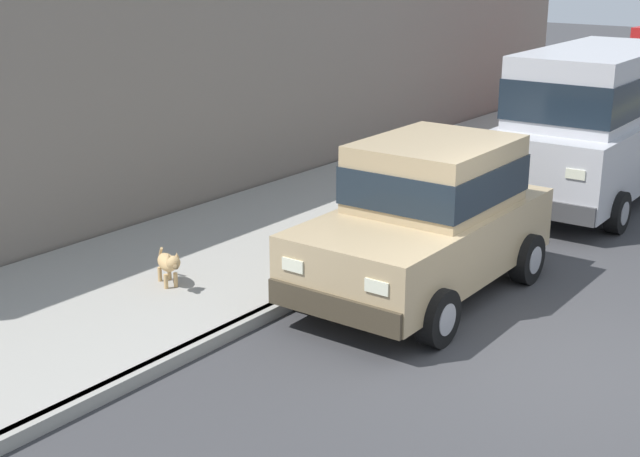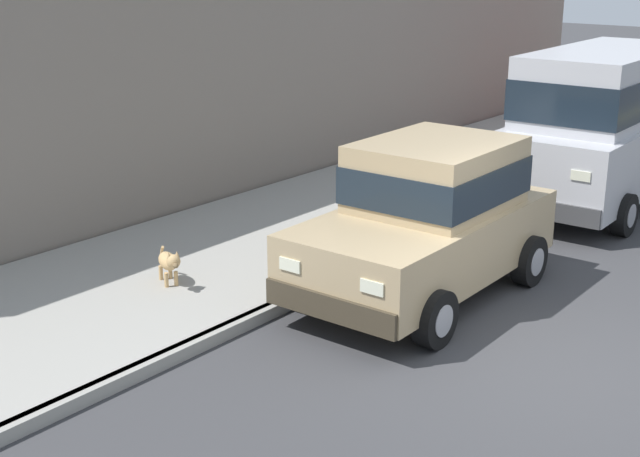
# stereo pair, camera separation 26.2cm
# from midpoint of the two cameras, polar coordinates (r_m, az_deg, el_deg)

# --- Properties ---
(ground_plane) EXTENTS (80.00, 80.00, 0.00)m
(ground_plane) POSITION_cam_midpoint_polar(r_m,az_deg,el_deg) (9.41, 14.93, -8.51)
(ground_plane) COLOR #38383A
(curb) EXTENTS (0.16, 64.00, 0.14)m
(curb) POSITION_cam_midpoint_polar(r_m,az_deg,el_deg) (10.84, -0.80, -3.89)
(curb) COLOR gray
(curb) RESTS_ON ground
(sidewalk) EXTENTS (3.60, 64.00, 0.14)m
(sidewalk) POSITION_cam_midpoint_polar(r_m,az_deg,el_deg) (11.97, -7.61, -1.94)
(sidewalk) COLOR #99968E
(sidewalk) RESTS_ON ground
(car_tan_hatchback) EXTENTS (2.00, 3.83, 1.88)m
(car_tan_hatchback) POSITION_cam_midpoint_polar(r_m,az_deg,el_deg) (10.66, 6.27, 0.77)
(car_tan_hatchback) COLOR tan
(car_tan_hatchback) RESTS_ON ground
(car_silver_van) EXTENTS (2.23, 4.95, 2.52)m
(car_silver_van) POSITION_cam_midpoint_polar(r_m,az_deg,el_deg) (15.15, 16.85, 6.82)
(car_silver_van) COLOR #BCBCC1
(car_silver_van) RESTS_ON ground
(dog_tan) EXTENTS (0.69, 0.42, 0.49)m
(dog_tan) POSITION_cam_midpoint_polar(r_m,az_deg,el_deg) (10.81, -10.44, -2.23)
(dog_tan) COLOR tan
(dog_tan) RESTS_ON sidewalk
(building_facade) EXTENTS (0.50, 20.00, 4.18)m
(building_facade) POSITION_cam_midpoint_polar(r_m,az_deg,el_deg) (16.45, -1.06, 10.84)
(building_facade) COLOR slate
(building_facade) RESTS_ON ground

